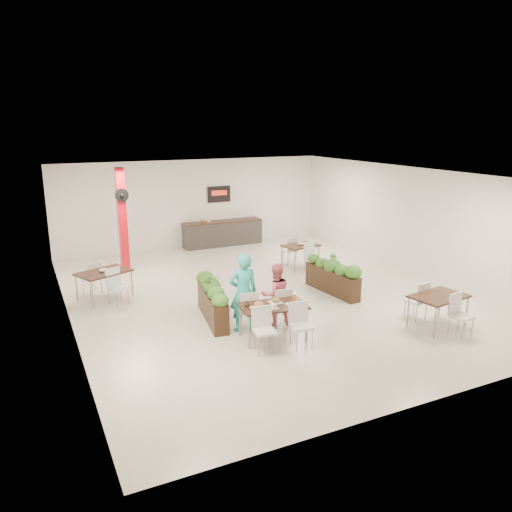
{
  "coord_description": "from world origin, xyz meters",
  "views": [
    {
      "loc": [
        -5.77,
        -11.4,
        4.47
      ],
      "look_at": [
        -0.33,
        -0.02,
        1.1
      ],
      "focal_mm": 35.0,
      "sensor_mm": 36.0,
      "label": 1
    }
  ],
  "objects": [
    {
      "name": "planter_right",
      "position": [
        1.64,
        -0.68,
        0.51
      ],
      "size": [
        0.54,
        2.06,
        1.08
      ],
      "rotation": [
        0.0,
        0.0,
        1.66
      ],
      "color": "black",
      "rests_on": "ground"
    },
    {
      "name": "red_column",
      "position": [
        -3.0,
        3.79,
        1.64
      ],
      "size": [
        0.4,
        0.41,
        3.2
      ],
      "color": "red",
      "rests_on": "ground"
    },
    {
      "name": "side_table_c",
      "position": [
        2.45,
        -3.68,
        0.63
      ],
      "size": [
        1.36,
        1.66,
        0.92
      ],
      "rotation": [
        0.0,
        0.0,
        0.15
      ],
      "color": "black",
      "rests_on": "ground"
    },
    {
      "name": "ground",
      "position": [
        0.0,
        0.0,
        0.0
      ],
      "size": [
        12.0,
        12.0,
        0.0
      ],
      "primitive_type": "plane",
      "color": "beige",
      "rests_on": "ground"
    },
    {
      "name": "side_table_b",
      "position": [
        2.1,
        1.78,
        0.62
      ],
      "size": [
        1.19,
        1.67,
        0.92
      ],
      "rotation": [
        0.0,
        0.0,
        0.16
      ],
      "color": "black",
      "rests_on": "ground"
    },
    {
      "name": "main_table",
      "position": [
        -1.18,
        -2.62,
        0.64
      ],
      "size": [
        1.49,
        1.76,
        0.92
      ],
      "rotation": [
        0.0,
        0.0,
        -0.13
      ],
      "color": "black",
      "rests_on": "ground"
    },
    {
      "name": "room_shell",
      "position": [
        0.0,
        0.0,
        2.01
      ],
      "size": [
        10.1,
        12.1,
        3.22
      ],
      "color": "white",
      "rests_on": "ground"
    },
    {
      "name": "diner_man",
      "position": [
        -1.57,
        -1.97,
        0.88
      ],
      "size": [
        0.69,
        0.5,
        1.77
      ],
      "primitive_type": "imported",
      "rotation": [
        0.0,
        0.0,
        3.01
      ],
      "color": "#28B1A6",
      "rests_on": "ground"
    },
    {
      "name": "diner_woman",
      "position": [
        -0.77,
        -1.97,
        0.72
      ],
      "size": [
        0.76,
        0.63,
        1.44
      ],
      "primitive_type": "imported",
      "rotation": [
        0.0,
        0.0,
        3.01
      ],
      "color": "#F56D7C",
      "rests_on": "ground"
    },
    {
      "name": "service_counter",
      "position": [
        1.0,
        5.65,
        0.49
      ],
      "size": [
        3.0,
        0.64,
        2.2
      ],
      "color": "#2C2A27",
      "rests_on": "ground"
    },
    {
      "name": "planter_left",
      "position": [
        -1.96,
        -1.08,
        0.53
      ],
      "size": [
        0.68,
        2.12,
        1.12
      ],
      "rotation": [
        0.0,
        0.0,
        1.41
      ],
      "color": "black",
      "rests_on": "ground"
    },
    {
      "name": "side_table_a",
      "position": [
        -4.0,
        1.46,
        0.64
      ],
      "size": [
        1.54,
        1.65,
        0.92
      ],
      "rotation": [
        0.0,
        0.0,
        0.42
      ],
      "color": "black",
      "rests_on": "ground"
    }
  ]
}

